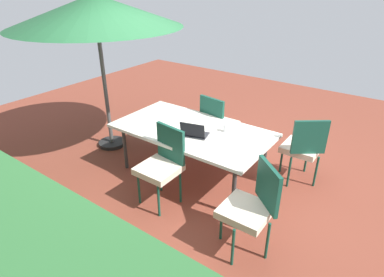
% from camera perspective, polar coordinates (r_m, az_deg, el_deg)
% --- Properties ---
extents(ground_plane, '(10.00, 10.00, 0.02)m').
position_cam_1_polar(ground_plane, '(4.67, 0.00, -6.44)').
color(ground_plane, brown).
extents(dining_table, '(2.08, 1.13, 0.72)m').
position_cam_1_polar(dining_table, '(4.33, 0.00, 1.18)').
color(dining_table, silver).
rests_on(dining_table, ground_plane).
extents(patio_umbrella, '(2.46, 2.46, 2.33)m').
position_cam_1_polar(patio_umbrella, '(5.01, -16.66, 20.68)').
color(patio_umbrella, '#4C4C4C').
rests_on(patio_umbrella, ground_plane).
extents(chair_southwest, '(0.58, 0.58, 0.98)m').
position_cam_1_polar(chair_southwest, '(4.49, 19.04, -1.26)').
color(chair_southwest, beige).
rests_on(chair_southwest, ground_plane).
extents(chair_south, '(0.48, 0.49, 0.98)m').
position_cam_1_polar(chair_south, '(4.94, 4.54, 2.87)').
color(chair_south, beige).
rests_on(chair_south, ground_plane).
extents(chair_northwest, '(0.58, 0.59, 0.98)m').
position_cam_1_polar(chair_northwest, '(3.28, 10.53, -11.45)').
color(chair_northwest, beige).
rests_on(chair_northwest, ground_plane).
extents(chair_north, '(0.47, 0.48, 0.98)m').
position_cam_1_polar(chair_north, '(3.89, -5.26, -4.28)').
color(chair_north, beige).
rests_on(chair_north, ground_plane).
extents(laptop, '(0.37, 0.32, 0.21)m').
position_cam_1_polar(laptop, '(4.09, 0.41, 0.98)').
color(laptop, '#2D2D33').
rests_on(laptop, dining_table).
extents(cup, '(0.07, 0.07, 0.11)m').
position_cam_1_polar(cup, '(4.24, 6.00, 1.88)').
color(cup, white).
rests_on(cup, dining_table).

